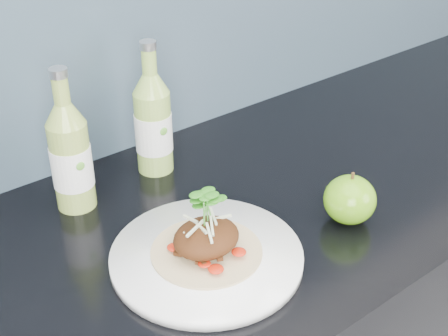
{
  "coord_description": "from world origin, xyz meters",
  "views": [
    {
      "loc": [
        -0.47,
        1.05,
        1.49
      ],
      "look_at": [
        0.03,
        1.68,
        1.0
      ],
      "focal_mm": 50.0,
      "sensor_mm": 36.0,
      "label": 1
    }
  ],
  "objects_px": {
    "dinner_plate": "(207,257)",
    "cider_bottle_right": "(153,123)",
    "cider_bottle_left": "(71,157)",
    "green_apple": "(350,200)"
  },
  "relations": [
    {
      "from": "dinner_plate",
      "to": "cider_bottle_right",
      "type": "xyz_separation_m",
      "value": [
        0.09,
        0.26,
        0.08
      ]
    },
    {
      "from": "cider_bottle_left",
      "to": "dinner_plate",
      "type": "bearing_deg",
      "value": -76.82
    },
    {
      "from": "dinner_plate",
      "to": "green_apple",
      "type": "bearing_deg",
      "value": -13.92
    },
    {
      "from": "green_apple",
      "to": "cider_bottle_right",
      "type": "height_order",
      "value": "cider_bottle_right"
    },
    {
      "from": "cider_bottle_right",
      "to": "dinner_plate",
      "type": "bearing_deg",
      "value": -83.59
    },
    {
      "from": "dinner_plate",
      "to": "cider_bottle_left",
      "type": "relative_size",
      "value": 1.32
    },
    {
      "from": "cider_bottle_right",
      "to": "cider_bottle_left",
      "type": "bearing_deg",
      "value": -150.33
    },
    {
      "from": "green_apple",
      "to": "cider_bottle_right",
      "type": "relative_size",
      "value": 0.45
    },
    {
      "from": "green_apple",
      "to": "cider_bottle_left",
      "type": "height_order",
      "value": "cider_bottle_left"
    },
    {
      "from": "dinner_plate",
      "to": "cider_bottle_right",
      "type": "height_order",
      "value": "cider_bottle_right"
    }
  ]
}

